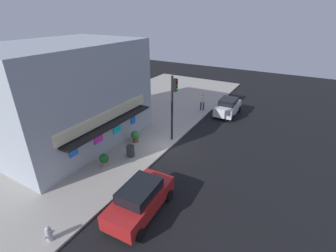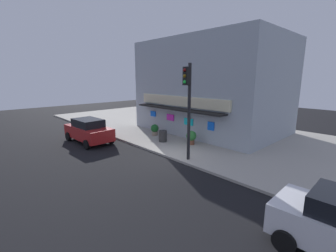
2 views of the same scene
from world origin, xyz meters
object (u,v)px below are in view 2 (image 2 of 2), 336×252
at_px(trash_can, 163,136).
at_px(potted_plant_by_window, 191,137).
at_px(parked_car_red, 89,130).
at_px(fire_hydrant, 99,124).
at_px(potted_plant_by_doorway, 155,129).
at_px(traffic_light, 188,100).

bearing_deg(trash_can, potted_plant_by_window, 27.38).
bearing_deg(parked_car_red, potted_plant_by_window, 38.91).
bearing_deg(fire_hydrant, potted_plant_by_doorway, 19.25).
distance_m(traffic_light, potted_plant_by_window, 4.21).
xyz_separation_m(traffic_light, parked_car_red, (-7.74, -2.28, -2.65)).
height_order(trash_can, parked_car_red, parked_car_red).
bearing_deg(potted_plant_by_window, fire_hydrant, -167.04).
bearing_deg(traffic_light, fire_hydrant, 178.55).
height_order(potted_plant_by_window, parked_car_red, parked_car_red).
height_order(trash_can, potted_plant_by_doorway, potted_plant_by_doorway).
bearing_deg(fire_hydrant, potted_plant_by_window, 12.96).
relative_size(trash_can, potted_plant_by_doorway, 0.92).
bearing_deg(potted_plant_by_window, traffic_light, -53.25).
bearing_deg(trash_can, fire_hydrant, -170.96).
bearing_deg(parked_car_red, traffic_light, 16.44).
height_order(trash_can, potted_plant_by_window, potted_plant_by_window).
distance_m(trash_can, potted_plant_by_window, 2.12).
bearing_deg(parked_car_red, potted_plant_by_doorway, 64.85).
relative_size(traffic_light, parked_car_red, 1.22).
xyz_separation_m(fire_hydrant, parked_car_red, (3.60, -2.57, 0.37)).
bearing_deg(trash_can, traffic_light, -21.91).
height_order(traffic_light, parked_car_red, traffic_light).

